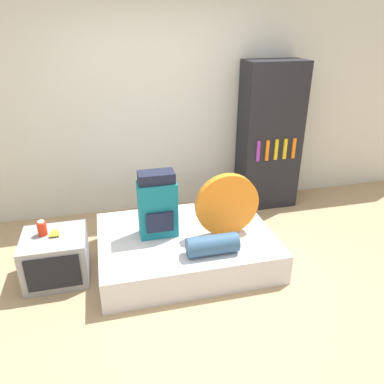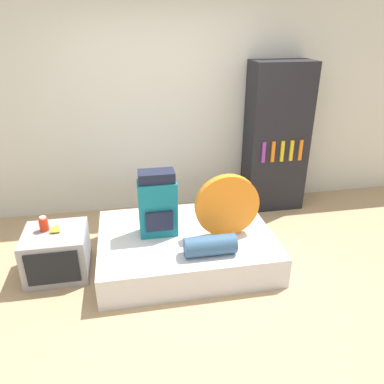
% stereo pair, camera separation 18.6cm
% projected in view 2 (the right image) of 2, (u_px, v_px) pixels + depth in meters
% --- Properties ---
extents(ground_plane, '(16.00, 16.00, 0.00)m').
position_uv_depth(ground_plane, '(200.00, 294.00, 3.38)').
color(ground_plane, tan).
extents(wall_back, '(8.00, 0.05, 2.60)m').
position_uv_depth(wall_back, '(170.00, 107.00, 4.51)').
color(wall_back, silver).
rests_on(wall_back, ground_plane).
extents(bed, '(1.72, 1.27, 0.31)m').
position_uv_depth(bed, '(186.00, 246.00, 3.82)').
color(bed, silver).
rests_on(bed, ground_plane).
extents(backpack, '(0.37, 0.24, 0.66)m').
position_uv_depth(backpack, '(158.00, 204.00, 3.63)').
color(backpack, '#14707F').
rests_on(backpack, bed).
extents(tent_bag, '(0.63, 0.08, 0.63)m').
position_uv_depth(tent_bag, '(227.00, 206.00, 3.61)').
color(tent_bag, orange).
rests_on(tent_bag, bed).
extents(sleeping_roll, '(0.47, 0.18, 0.18)m').
position_uv_depth(sleeping_roll, '(210.00, 245.00, 3.38)').
color(sleeping_roll, '#33567A').
rests_on(sleeping_roll, bed).
extents(television, '(0.58, 0.55, 0.45)m').
position_uv_depth(television, '(57.00, 253.00, 3.59)').
color(television, '#939399').
rests_on(television, ground_plane).
extents(canister, '(0.08, 0.08, 0.15)m').
position_uv_depth(canister, '(44.00, 224.00, 3.50)').
color(canister, red).
rests_on(canister, television).
extents(banana_bunch, '(0.11, 0.14, 0.04)m').
position_uv_depth(banana_bunch, '(56.00, 229.00, 3.52)').
color(banana_bunch, yellow).
rests_on(banana_bunch, television).
extents(bookshelf, '(0.74, 0.42, 1.84)m').
position_uv_depth(bookshelf, '(276.00, 138.00, 4.64)').
color(bookshelf, black).
rests_on(bookshelf, ground_plane).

